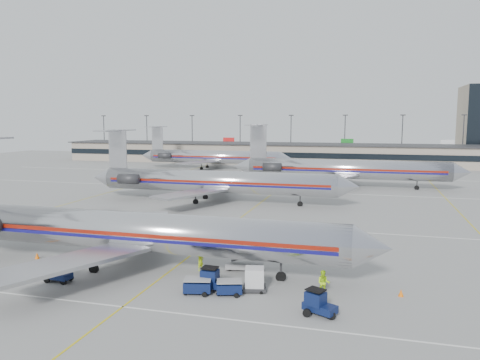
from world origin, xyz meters
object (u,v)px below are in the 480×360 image
(jet_foreground, at_px, (125,230))
(tug_center, at_px, (212,280))
(belt_loader, at_px, (245,264))
(jet_second_row, at_px, (212,181))
(uld_container, at_px, (255,279))

(jet_foreground, bearing_deg, tug_center, -21.39)
(belt_loader, bearing_deg, tug_center, -113.66)
(jet_second_row, bearing_deg, tug_center, -71.12)
(jet_second_row, bearing_deg, belt_loader, -66.32)
(jet_second_row, distance_m, tug_center, 40.82)
(jet_foreground, distance_m, uld_container, 13.47)
(tug_center, bearing_deg, jet_foreground, 161.75)
(jet_foreground, height_order, uld_container, jet_foreground)
(tug_center, height_order, belt_loader, belt_loader)
(jet_second_row, relative_size, belt_loader, 11.14)
(jet_second_row, bearing_deg, jet_foreground, -84.21)
(tug_center, relative_size, belt_loader, 0.59)
(tug_center, distance_m, uld_container, 3.38)
(tug_center, xyz_separation_m, uld_container, (3.26, 0.89, 0.07))
(jet_second_row, distance_m, belt_loader, 36.03)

